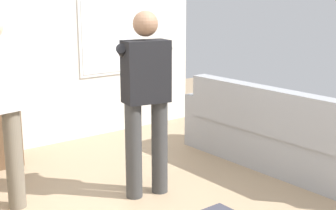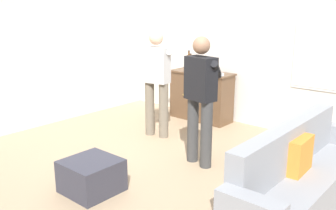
{
  "view_description": "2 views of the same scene",
  "coord_description": "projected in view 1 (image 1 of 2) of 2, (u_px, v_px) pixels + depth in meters",
  "views": [
    {
      "loc": [
        -1.9,
        -2.67,
        1.8
      ],
      "look_at": [
        0.41,
        0.26,
        0.93
      ],
      "focal_mm": 50.0,
      "sensor_mm": 36.0,
      "label": 1
    },
    {
      "loc": [
        3.18,
        -3.14,
        2.04
      ],
      "look_at": [
        0.34,
        0.15,
        0.89
      ],
      "focal_mm": 40.0,
      "sensor_mm": 36.0,
      "label": 2
    }
  ],
  "objects": [
    {
      "name": "wall_back_with_window",
      "position": [
        11.0,
        32.0,
        5.33
      ],
      "size": [
        5.2,
        0.15,
        2.8
      ],
      "color": "silver",
      "rests_on": "ground"
    },
    {
      "name": "person_standing_right",
      "position": [
        146.0,
        96.0,
        4.16
      ],
      "size": [
        0.55,
        0.51,
        1.68
      ],
      "color": "#383838",
      "rests_on": "ground"
    },
    {
      "name": "couch",
      "position": [
        276.0,
        138.0,
        4.95
      ],
      "size": [
        0.57,
        2.45,
        0.9
      ],
      "color": "gray",
      "rests_on": "ground"
    }
  ]
}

